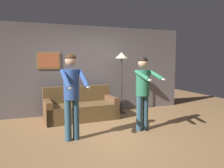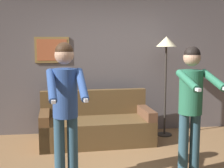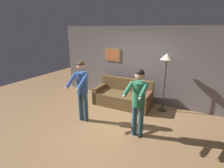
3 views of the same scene
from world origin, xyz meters
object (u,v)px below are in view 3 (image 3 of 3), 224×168
at_px(couch, 123,97).
at_px(person_standing_left, 82,86).
at_px(person_standing_right, 138,97).
at_px(torchiere_lamp, 166,62).

bearing_deg(couch, person_standing_left, -108.36).
bearing_deg(person_standing_right, torchiere_lamp, 83.31).
bearing_deg(person_standing_left, couch, 71.64).
height_order(person_standing_left, person_standing_right, person_standing_left).
bearing_deg(couch, person_standing_right, -53.39).
xyz_separation_m(torchiere_lamp, person_standing_left, (-1.80, -1.75, -0.51)).
bearing_deg(person_standing_right, person_standing_left, -178.05).
distance_m(person_standing_left, person_standing_right, 1.60).
height_order(couch, person_standing_right, person_standing_right).
xyz_separation_m(person_standing_left, person_standing_right, (1.60, 0.05, -0.03)).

